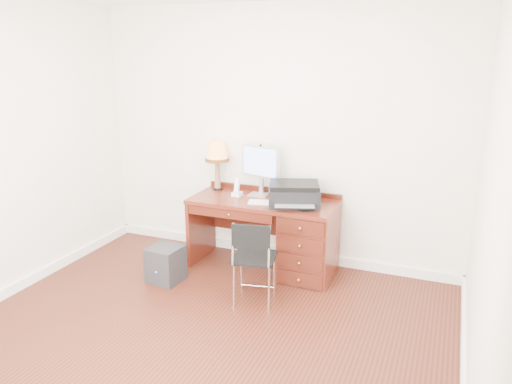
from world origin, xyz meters
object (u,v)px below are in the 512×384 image
at_px(leg_lamp, 217,154).
at_px(phone, 237,191).
at_px(chair, 252,254).
at_px(monitor, 260,164).
at_px(printer, 294,194).
at_px(equipment_box, 166,264).
at_px(desk, 293,235).

bearing_deg(leg_lamp, phone, -26.88).
distance_m(leg_lamp, chair, 1.39).
bearing_deg(leg_lamp, monitor, -1.12).
distance_m(printer, phone, 0.65).
bearing_deg(phone, monitor, 40.28).
height_order(phone, equipment_box, phone).
relative_size(printer, chair, 0.75).
distance_m(printer, leg_lamp, 1.01).
bearing_deg(leg_lamp, desk, -10.64).
height_order(monitor, printer, monitor).
distance_m(monitor, phone, 0.36).
distance_m(phone, equipment_box, 1.05).
xyz_separation_m(desk, monitor, (-0.43, 0.17, 0.66)).
bearing_deg(desk, equipment_box, -148.92).
xyz_separation_m(monitor, printer, (0.44, -0.20, -0.22)).
bearing_deg(printer, monitor, 136.56).
bearing_deg(printer, phone, 155.77).
relative_size(leg_lamp, phone, 2.72).
xyz_separation_m(monitor, chair, (0.29, -0.93, -0.60)).
bearing_deg(phone, printer, -0.41).
xyz_separation_m(desk, chair, (-0.14, -0.76, 0.07)).
relative_size(phone, equipment_box, 0.55).
height_order(monitor, chair, monitor).
height_order(printer, leg_lamp, leg_lamp).
bearing_deg(phone, desk, 2.56).
xyz_separation_m(phone, equipment_box, (-0.48, -0.69, -0.63)).
relative_size(desk, chair, 1.89).
bearing_deg(desk, chair, -100.28).
relative_size(desk, equipment_box, 4.17).
relative_size(printer, equipment_box, 1.67).
relative_size(leg_lamp, equipment_box, 1.49).
bearing_deg(monitor, phone, -129.70).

